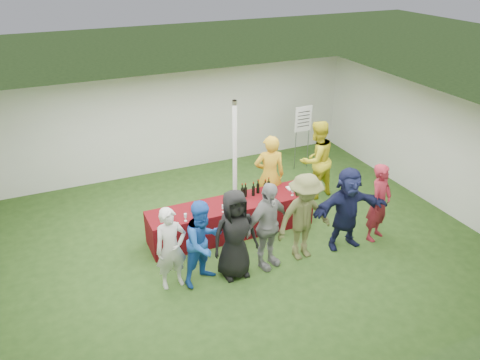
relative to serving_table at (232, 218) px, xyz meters
name	(u,v)px	position (x,y,z in m)	size (l,w,h in m)	color
ground	(236,242)	(-0.06, -0.36, -0.38)	(60.00, 60.00, 0.00)	#284719
tent	(235,159)	(0.44, 0.84, 0.98)	(10.00, 10.00, 10.00)	white
serving_table	(232,218)	(0.00, 0.00, 0.00)	(3.60, 0.80, 0.75)	#57070D
wine_bottles	(256,189)	(0.63, 0.14, 0.50)	(0.72, 0.13, 0.32)	black
wine_glasses	(210,209)	(-0.58, -0.25, 0.49)	(2.86, 0.14, 0.16)	silver
water_bottle	(229,197)	(-0.02, 0.08, 0.48)	(0.07, 0.07, 0.23)	silver
bar_towel	(292,188)	(1.51, 0.05, 0.39)	(0.25, 0.18, 0.03)	white
dump_bucket	(302,189)	(1.60, -0.22, 0.46)	(0.26, 0.26, 0.18)	slate
wine_list_sign	(303,124)	(3.07, 2.29, 0.94)	(0.50, 0.03, 1.80)	slate
staff_pourer	(269,175)	(1.13, 0.46, 0.59)	(0.70, 0.46, 1.93)	gold
staff_back	(316,160)	(2.54, 0.75, 0.60)	(0.95, 0.74, 1.96)	gold
customer_0	(171,249)	(-1.66, -1.17, 0.43)	(0.59, 0.38, 1.61)	beige
customer_1	(203,243)	(-1.08, -1.27, 0.46)	(0.81, 0.63, 1.67)	#1D51B1
customer_2	(235,234)	(-0.49, -1.34, 0.51)	(0.87, 0.57, 1.78)	black
customer_3	(267,226)	(0.18, -1.33, 0.52)	(1.05, 0.44, 1.80)	gray
customer_4	(304,217)	(0.96, -1.37, 0.54)	(1.18, 0.68, 1.83)	brown
customer_5	(347,208)	(1.95, -1.37, 0.51)	(1.64, 0.52, 1.77)	#15183B
customer_6	(379,202)	(2.74, -1.40, 0.48)	(0.63, 0.41, 1.72)	maroon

